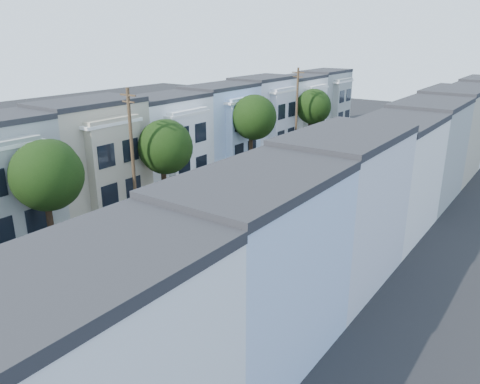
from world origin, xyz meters
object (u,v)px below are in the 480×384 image
object	(u,v)px
parked_right_d	(384,160)
tree_c	(165,147)
parked_right_c	(344,186)
tree_d	(253,117)
motorcycle	(81,358)
utility_pole_near	(132,153)
tree_e	(313,107)
parked_right_b	(232,253)
parked_left_b	(30,260)
tree_far_r	(415,129)
lead_sedan	(298,189)
utility_pole_far	(297,110)
parked_left_c	(136,216)
parked_left_d	(232,177)
fedex_truck	(220,218)
tree_b	(46,175)
parked_right_a	(133,315)

from	to	relation	value
parked_right_d	tree_c	bearing A→B (deg)	-115.45
parked_right_c	tree_d	bearing A→B (deg)	168.63
tree_c	motorcycle	size ratio (longest dim) A/B	3.78
tree_c	utility_pole_near	xyz separation A→B (m)	(0.00, -3.53, 0.17)
tree_e	parked_right_b	distance (m)	34.57
parked_right_d	parked_left_b	bearing A→B (deg)	-104.06
tree_far_r	lead_sedan	xyz separation A→B (m)	(-4.87, -17.48, -3.23)
parked_right_c	lead_sedan	bearing A→B (deg)	-133.69
utility_pole_far	motorcycle	xyz separation A→B (m)	(11.55, -39.85, -4.75)
tree_d	parked_right_b	bearing A→B (deg)	-59.36
parked_right_c	parked_right_d	xyz separation A→B (m)	(0.00, 10.87, 0.09)
parked_left_c	parked_left_d	distance (m)	12.38
parked_left_b	parked_left_c	size ratio (longest dim) A/B	0.97
utility_pole_far	parked_right_d	bearing A→B (deg)	-0.66
tree_far_r	parked_right_d	bearing A→B (deg)	-121.15
tree_d	parked_right_b	xyz separation A→B (m)	(11.20, -18.92, -4.86)
utility_pole_near	parked_right_b	distance (m)	12.24
tree_e	motorcycle	xyz separation A→B (m)	(11.55, -44.06, -4.70)
tree_d	fedex_truck	distance (m)	18.66
tree_b	tree_e	xyz separation A→B (m)	(-0.00, 37.58, -0.07)
tree_c	utility_pole_far	distance (m)	22.47
tree_d	utility_pole_far	bearing A→B (deg)	89.99
tree_far_r	lead_sedan	size ratio (longest dim) A/B	1.16
parked_left_c	parked_right_d	bearing A→B (deg)	75.34
tree_d	tree_far_r	bearing A→B (deg)	43.36
tree_c	fedex_truck	bearing A→B (deg)	-20.77
tree_c	utility_pole_far	bearing A→B (deg)	89.99
tree_far_r	motorcycle	world-z (taller)	tree_far_r
lead_sedan	parked_right_b	size ratio (longest dim) A/B	1.06
tree_b	tree_c	world-z (taller)	tree_b
parked_left_c	parked_right_b	world-z (taller)	parked_right_b
utility_pole_far	fedex_truck	world-z (taller)	utility_pole_far
utility_pole_far	parked_left_b	xyz separation A→B (m)	(1.40, -36.10, -4.54)
tree_e	parked_right_c	world-z (taller)	tree_e
parked_right_d	motorcycle	world-z (taller)	parked_right_d
tree_d	motorcycle	distance (m)	33.08
parked_left_c	tree_far_r	bearing A→B (deg)	74.01
lead_sedan	motorcycle	xyz separation A→B (m)	(3.22, -25.55, -0.31)
parked_left_c	motorcycle	xyz separation A→B (m)	(10.15, -12.49, -0.27)
tree_c	utility_pole_near	size ratio (longest dim) A/B	0.73
parked_left_c	utility_pole_near	bearing A→B (deg)	140.93
lead_sedan	parked_right_c	size ratio (longest dim) A/B	1.17
parked_right_b	parked_right_c	size ratio (longest dim) A/B	1.10
tree_d	parked_right_a	size ratio (longest dim) A/B	2.01
lead_sedan	parked_left_d	size ratio (longest dim) A/B	1.10
fedex_truck	lead_sedan	bearing A→B (deg)	84.04
parked_left_d	tree_b	bearing A→B (deg)	-97.81
motorcycle	tree_d	bearing A→B (deg)	111.26
tree_far_r	parked_right_a	xyz separation A→B (m)	(-1.99, -39.66, -3.28)
parked_right_a	motorcycle	xyz separation A→B (m)	(0.35, -3.36, -0.26)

